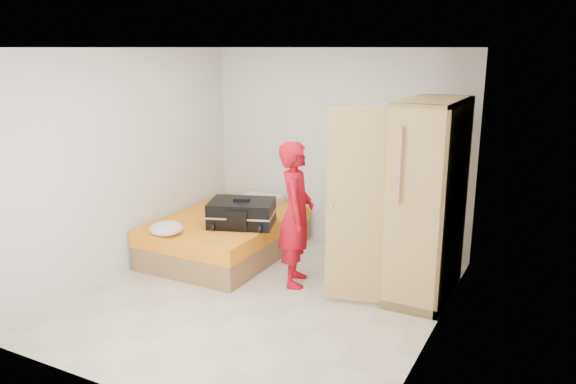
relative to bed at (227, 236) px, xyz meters
The scene contains 7 objects.
room 1.74m from the bed, 40.60° to the right, with size 4.00×4.02×2.60m.
bed is the anchor object (origin of this frame).
wardrobe 2.61m from the bed, ahead, with size 1.16×1.31×2.10m.
person 1.38m from the bed, 18.52° to the right, with size 0.59×0.39×1.63m, color red.
suitcase 0.56m from the bed, 27.75° to the right, with size 0.93×0.79×0.33m.
round_cushion 0.97m from the bed, 104.79° to the right, with size 0.39×0.39×0.15m, color silver.
pillow 0.90m from the bed, 86.88° to the left, with size 0.56×0.28×0.10m, color silver.
Camera 1 is at (2.80, -4.81, 2.60)m, focal length 35.00 mm.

